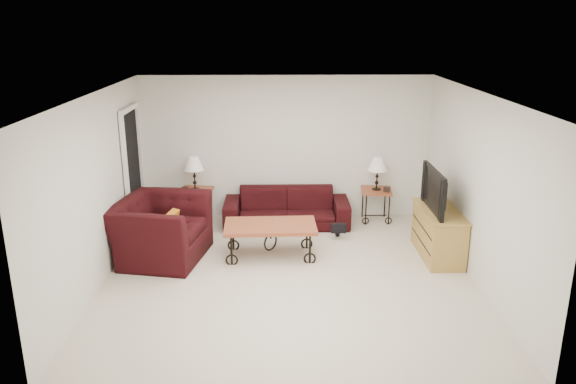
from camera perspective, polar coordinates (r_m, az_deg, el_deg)
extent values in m
plane|color=beige|center=(7.76, 0.09, -8.61)|extent=(5.00, 5.00, 0.00)
cube|color=silver|center=(9.72, -0.19, 4.55)|extent=(5.00, 0.02, 2.50)
cube|color=silver|center=(4.97, 0.67, -8.20)|extent=(5.00, 0.02, 2.50)
cube|color=silver|center=(7.68, -18.90, 0.14)|extent=(0.02, 5.00, 2.50)
cube|color=silver|center=(7.77, 18.87, 0.33)|extent=(0.02, 5.00, 2.50)
plane|color=white|center=(7.04, 0.10, 10.02)|extent=(5.00, 5.00, 0.00)
cube|color=black|center=(9.25, -15.60, 1.78)|extent=(0.08, 0.94, 2.04)
imported|color=black|center=(9.52, -0.15, -1.61)|extent=(2.13, 0.83, 0.62)
cube|color=#964326|center=(9.80, -9.41, -1.40)|extent=(0.62, 0.62, 0.59)
cube|color=#964326|center=(9.84, 8.97, -1.34)|extent=(0.58, 0.58, 0.57)
cube|color=black|center=(9.58, -10.52, 0.25)|extent=(0.12, 0.02, 0.10)
cube|color=black|center=(9.63, 10.09, 0.27)|extent=(0.11, 0.05, 0.10)
cube|color=#964326|center=(8.29, -1.81, -4.97)|extent=(1.37, 0.77, 0.51)
imported|color=black|center=(8.38, -12.95, -3.76)|extent=(1.43, 1.57, 0.89)
cube|color=#B95F17|center=(8.28, -12.04, -3.41)|extent=(0.18, 0.42, 0.40)
cube|color=#B28842|center=(8.55, 15.16, -4.10)|extent=(0.50, 1.20, 0.72)
imported|color=black|center=(8.33, 15.38, 0.20)|extent=(0.14, 1.08, 0.62)
ellipsoid|color=black|center=(9.05, 5.12, -3.16)|extent=(0.41, 0.33, 0.48)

